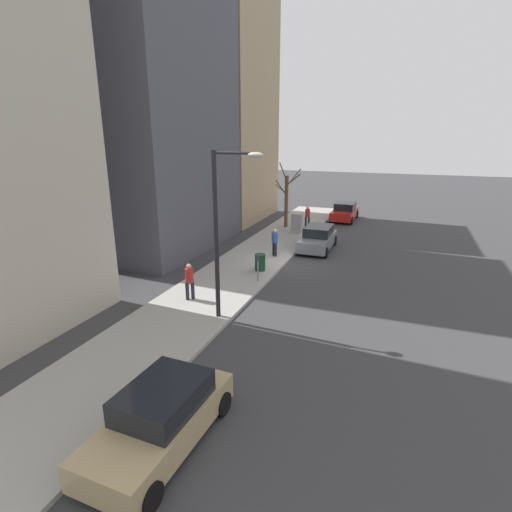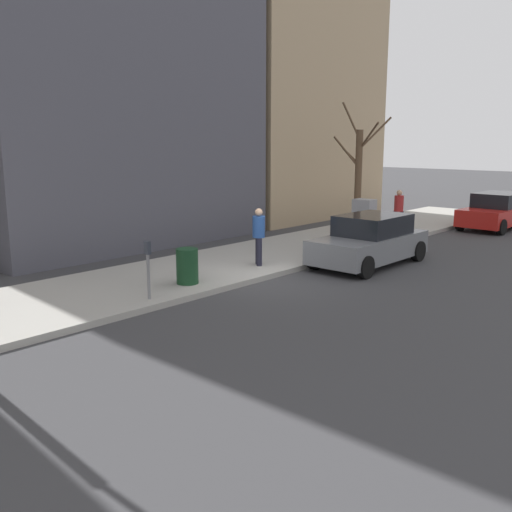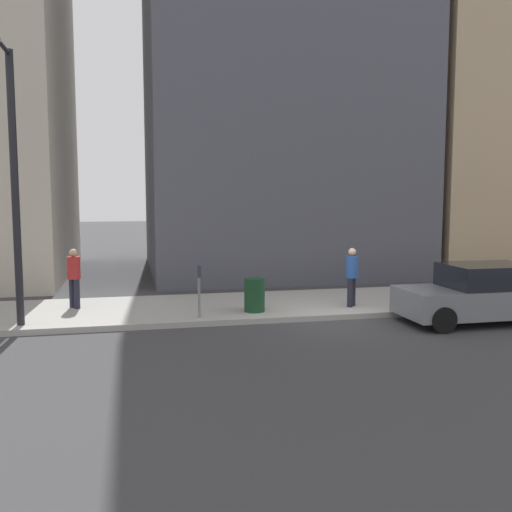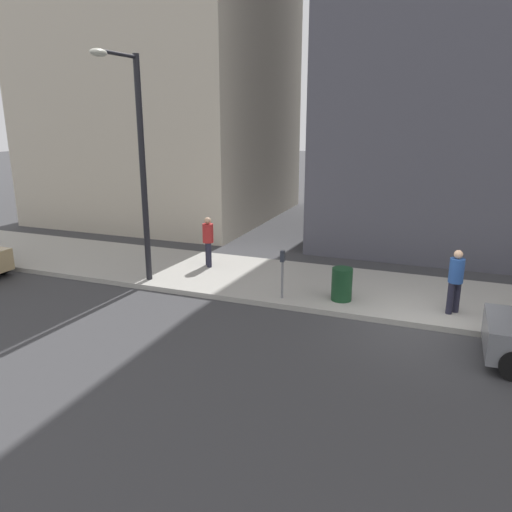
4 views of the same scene
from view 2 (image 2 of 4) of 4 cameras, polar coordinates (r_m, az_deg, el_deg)
ground_plane at (r=15.57m, az=1.38°, el=-2.36°), size 120.00×120.00×0.00m
sidewalk at (r=16.89m, az=-3.77°, el=-1.02°), size 4.00×36.00×0.15m
parked_car_red at (r=26.50m, az=22.92°, el=4.13°), size 2.02×4.25×1.52m
parked_car_grey at (r=17.59m, az=11.32°, el=1.48°), size 1.93×4.20×1.52m
parking_meter at (r=13.17m, az=-10.75°, el=-0.77°), size 0.14×0.10×1.35m
utility_box at (r=21.66m, az=10.73°, el=3.68°), size 0.83×0.61×1.43m
bare_tree at (r=23.52m, az=10.19°, el=8.03°), size 2.24×1.98×5.04m
trash_bin at (r=14.55m, az=-6.89°, el=-1.01°), size 0.56×0.56×0.90m
pedestrian_near_meter at (r=23.24m, az=14.08°, el=4.65°), size 0.38×0.36×1.66m
pedestrian_midblock at (r=16.49m, az=0.27°, el=2.28°), size 0.36×0.36×1.66m
office_tower_left at (r=30.67m, az=0.58°, el=23.92°), size 9.06×9.06×20.62m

